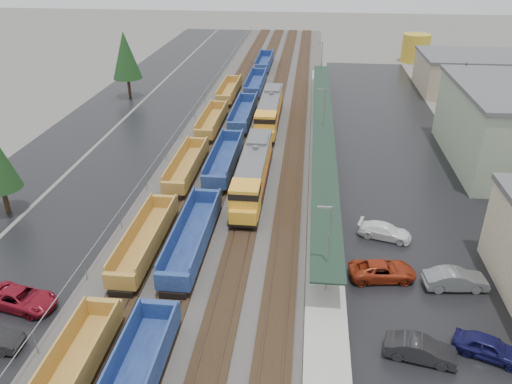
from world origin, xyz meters
TOP-DOWN VIEW (x-y plane):
  - ballast_strip at (0.00, 60.00)m, footprint 20.00×160.00m
  - trackbed at (-0.00, 60.00)m, footprint 14.60×160.00m
  - west_parking_lot at (-15.00, 60.00)m, footprint 10.00×160.00m
  - west_road at (-25.00, 60.00)m, footprint 9.00×160.00m
  - east_commuter_lot at (19.00, 50.00)m, footprint 16.00×100.00m
  - station_platform at (9.50, 50.01)m, footprint 3.00×80.00m
  - chainlink_fence at (-9.50, 58.44)m, footprint 0.08×160.04m
  - distant_hills at (44.79, 210.68)m, footprint 301.00×140.00m
  - tree_west_far at (-23.00, 70.00)m, footprint 4.84×4.84m
  - tree_east at (28.00, 58.00)m, footprint 4.40×4.40m
  - locomotive_lead at (2.00, 36.97)m, footprint 2.81×18.50m
  - locomotive_trail at (2.00, 57.97)m, footprint 2.81×18.50m
  - well_string_yellow at (-6.00, 32.51)m, footprint 2.57×91.84m
  - well_string_blue at (-2.00, 42.51)m, footprint 2.76×116.71m
  - storage_tank at (30.06, 102.95)m, footprint 5.89×5.89m
  - parked_car_west_c at (-13.02, 16.47)m, footprint 3.49×5.79m
  - parked_car_east_a at (15.59, 14.41)m, footprint 2.46×4.86m
  - parked_car_east_b at (14.12, 22.94)m, footprint 3.15×5.62m
  - parked_car_east_c at (15.03, 29.16)m, footprint 3.16×5.15m
  - parked_car_east_d at (20.07, 15.10)m, footprint 3.34×4.79m
  - parked_car_east_e at (19.66, 22.25)m, footprint 2.22×5.07m

SIDE VIEW (x-z plane):
  - distant_hills at x=44.79m, z-range -12.60..12.60m
  - west_parking_lot at x=-15.00m, z-range 0.00..0.02m
  - west_road at x=-25.00m, z-range 0.00..0.02m
  - east_commuter_lot at x=19.00m, z-range 0.00..0.02m
  - ballast_strip at x=0.00m, z-range 0.00..0.08m
  - trackbed at x=0.00m, z-range 0.05..0.27m
  - parked_car_east_c at x=15.03m, z-range 0.00..1.39m
  - station_platform at x=9.50m, z-range -3.27..4.73m
  - parked_car_east_b at x=14.12m, z-range 0.00..1.48m
  - parked_car_west_c at x=-13.02m, z-range 0.00..1.50m
  - parked_car_east_d at x=20.07m, z-range 0.00..1.51m
  - parked_car_east_a at x=15.59m, z-range 0.00..1.53m
  - parked_car_east_e at x=19.66m, z-range 0.00..1.62m
  - well_string_yellow at x=-6.00m, z-range 0.00..2.28m
  - well_string_blue at x=-2.00m, z-range -0.02..2.43m
  - chainlink_fence at x=-9.50m, z-range 0.60..2.62m
  - locomotive_lead at x=2.00m, z-range 0.16..4.35m
  - locomotive_trail at x=2.00m, z-range 0.16..4.35m
  - storage_tank at x=30.06m, z-range 0.00..5.89m
  - tree_east at x=28.00m, z-range 1.47..11.47m
  - tree_west_far at x=-23.00m, z-range 1.62..12.62m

